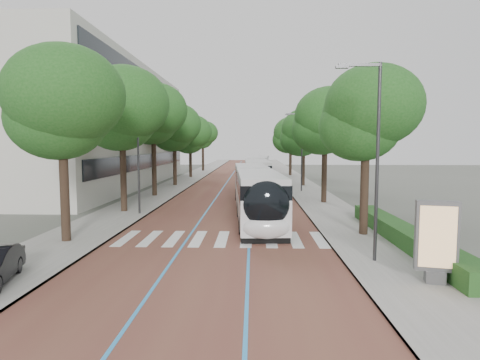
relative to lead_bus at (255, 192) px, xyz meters
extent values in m
plane|color=#51544C|center=(-1.94, -8.32, -1.63)|extent=(160.00, 160.00, 0.00)
cube|color=brown|center=(-1.94, 31.68, -1.62)|extent=(11.00, 140.00, 0.02)
cube|color=gray|center=(-9.44, 31.68, -1.57)|extent=(4.00, 140.00, 0.12)
cube|color=gray|center=(5.56, 31.68, -1.57)|extent=(4.00, 140.00, 0.12)
cube|color=gray|center=(-7.54, 31.68, -1.57)|extent=(0.20, 140.00, 0.14)
cube|color=gray|center=(3.66, 31.68, -1.57)|extent=(0.20, 140.00, 0.14)
cube|color=silver|center=(-6.74, -7.32, -1.60)|extent=(0.55, 3.60, 0.01)
cube|color=silver|center=(-5.49, -7.32, -1.60)|extent=(0.55, 3.60, 0.01)
cube|color=silver|center=(-4.24, -7.32, -1.60)|extent=(0.55, 3.60, 0.01)
cube|color=silver|center=(-2.99, -7.32, -1.60)|extent=(0.55, 3.60, 0.01)
cube|color=silver|center=(-1.74, -7.32, -1.60)|extent=(0.55, 3.60, 0.01)
cube|color=silver|center=(-0.49, -7.32, -1.60)|extent=(0.55, 3.60, 0.01)
cube|color=silver|center=(0.76, -7.32, -1.60)|extent=(0.55, 3.60, 0.01)
cube|color=silver|center=(2.01, -7.32, -1.60)|extent=(0.55, 3.60, 0.01)
cube|color=silver|center=(3.26, -7.32, -1.60)|extent=(0.55, 3.60, 0.01)
cube|color=#2A8BD4|center=(-3.54, 31.68, -1.60)|extent=(0.12, 126.00, 0.01)
cube|color=#2A8BD4|center=(-0.34, 31.68, -1.60)|extent=(0.12, 126.00, 0.01)
cube|color=#ABA89E|center=(-21.44, 19.68, 5.37)|extent=(18.00, 40.00, 14.00)
cube|color=black|center=(-12.39, 19.68, 1.37)|extent=(0.12, 38.00, 1.60)
cube|color=black|center=(-12.39, 19.68, 4.57)|extent=(0.12, 38.00, 1.60)
cube|color=black|center=(-12.39, 19.68, 7.77)|extent=(0.12, 38.00, 1.60)
cube|color=black|center=(-12.39, 19.68, 10.77)|extent=(0.12, 38.00, 1.60)
cube|color=#174319|center=(7.16, -8.32, -1.11)|extent=(1.20, 14.00, 0.80)
cylinder|color=#303033|center=(4.86, -11.32, 2.49)|extent=(0.14, 0.14, 8.00)
cube|color=#303033|center=(4.06, -11.32, 6.39)|extent=(1.70, 0.12, 0.12)
cube|color=#303033|center=(3.36, -11.32, 6.31)|extent=(0.50, 0.20, 0.10)
cylinder|color=#303033|center=(4.86, 13.68, 2.49)|extent=(0.14, 0.14, 8.00)
cube|color=#303033|center=(4.06, 13.68, 6.39)|extent=(1.70, 0.12, 0.12)
cube|color=#303033|center=(3.36, 13.68, 6.31)|extent=(0.50, 0.20, 0.10)
cylinder|color=#303033|center=(-8.04, -0.32, 2.49)|extent=(0.14, 0.14, 8.00)
cylinder|color=black|center=(-9.44, -8.32, 0.73)|extent=(0.44, 0.44, 4.72)
ellipsoid|color=#1B4E19|center=(-9.44, -8.32, 5.03)|extent=(5.64, 5.64, 4.80)
cylinder|color=black|center=(-9.44, 0.68, 0.92)|extent=(0.44, 0.44, 5.09)
ellipsoid|color=#1B4E19|center=(-9.44, 0.68, 5.54)|extent=(6.21, 6.21, 5.28)
cylinder|color=black|center=(-9.44, 9.68, 1.03)|extent=(0.44, 0.44, 5.32)
ellipsoid|color=#1B4E19|center=(-9.44, 9.68, 5.86)|extent=(5.84, 5.84, 4.97)
cylinder|color=black|center=(-9.44, 19.68, 0.74)|extent=(0.44, 0.44, 4.74)
ellipsoid|color=#1B4E19|center=(-9.44, 19.68, 5.05)|extent=(5.83, 5.83, 4.96)
cylinder|color=black|center=(-9.44, 31.68, 0.57)|extent=(0.44, 0.44, 4.40)
ellipsoid|color=#1B4E19|center=(-9.44, 31.68, 4.57)|extent=(5.91, 5.91, 5.03)
cylinder|color=black|center=(-9.44, 46.68, 0.68)|extent=(0.44, 0.44, 4.62)
ellipsoid|color=#1B4E19|center=(-9.44, 46.68, 4.88)|extent=(5.12, 5.12, 4.35)
cylinder|color=black|center=(5.76, -6.32, 0.61)|extent=(0.44, 0.44, 4.47)
ellipsoid|color=#1B4E19|center=(5.76, -6.32, 4.68)|extent=(5.03, 5.03, 4.27)
cylinder|color=black|center=(5.76, 5.68, 0.71)|extent=(0.44, 0.44, 4.68)
ellipsoid|color=#1B4E19|center=(5.76, 5.68, 4.96)|extent=(5.69, 5.69, 4.84)
cylinder|color=black|center=(5.76, 19.68, 0.54)|extent=(0.44, 0.44, 4.33)
ellipsoid|color=#1B4E19|center=(5.76, 19.68, 4.48)|extent=(5.80, 5.80, 4.93)
cylinder|color=black|center=(5.76, 35.68, 0.57)|extent=(0.44, 0.44, 4.39)
ellipsoid|color=#1B4E19|center=(5.76, 35.68, 4.56)|extent=(6.01, 6.01, 5.11)
cylinder|color=black|center=(-0.08, 1.30, 0.15)|extent=(2.35, 1.03, 2.30)
cube|color=silver|center=(0.22, -3.82, -0.37)|extent=(3.04, 9.49, 1.82)
cube|color=black|center=(0.22, -3.82, 0.77)|extent=(3.07, 9.31, 0.97)
cube|color=#B8B9BA|center=(0.22, -3.82, 1.42)|extent=(2.98, 9.30, 0.31)
cube|color=black|center=(0.22, -3.82, -1.45)|extent=(2.97, 9.11, 0.35)
cube|color=silver|center=(-0.33, 5.61, -0.37)|extent=(2.95, 7.87, 1.82)
cube|color=black|center=(-0.33, 5.61, 0.77)|extent=(2.98, 7.72, 0.97)
cube|color=#B8B9BA|center=(-0.33, 5.61, 1.42)|extent=(2.89, 7.72, 0.31)
cube|color=black|center=(-0.33, 5.61, -1.45)|extent=(2.88, 7.56, 0.35)
ellipsoid|color=black|center=(0.49, -8.35, 0.38)|extent=(2.41, 1.24, 2.28)
ellipsoid|color=silver|center=(0.49, -8.40, -0.76)|extent=(2.40, 1.14, 1.14)
cylinder|color=black|center=(-0.77, -6.17, -1.13)|extent=(0.36, 1.02, 1.00)
cylinder|color=black|center=(1.48, -6.03, -1.13)|extent=(0.36, 1.02, 1.00)
cylinder|color=black|center=(-1.55, 7.21, -1.13)|extent=(0.36, 1.02, 1.00)
cylinder|color=black|center=(0.70, 7.34, -1.13)|extent=(0.36, 1.02, 1.00)
cylinder|color=black|center=(-1.08, -0.81, -1.13)|extent=(0.36, 1.02, 1.00)
cylinder|color=black|center=(1.17, -0.68, -1.13)|extent=(0.36, 1.02, 1.00)
cube|color=silver|center=(0.27, 16.13, -0.37)|extent=(2.79, 12.06, 1.82)
cube|color=black|center=(0.27, 16.13, 0.77)|extent=(2.82, 11.82, 0.97)
cube|color=#B8B9BA|center=(0.27, 16.13, 1.42)|extent=(2.73, 11.82, 0.31)
cube|color=black|center=(0.27, 16.13, -1.45)|extent=(2.73, 11.58, 0.35)
ellipsoid|color=black|center=(0.41, 10.28, 0.38)|extent=(2.38, 1.16, 2.28)
ellipsoid|color=silver|center=(0.41, 10.23, -0.76)|extent=(2.37, 1.06, 1.14)
cylinder|color=black|center=(-0.78, 12.50, -1.13)|extent=(0.32, 1.01, 1.00)
cylinder|color=black|center=(1.48, 12.56, -1.13)|extent=(0.32, 1.01, 1.00)
cylinder|color=black|center=(-0.95, 19.90, -1.13)|extent=(0.32, 1.01, 1.00)
cylinder|color=black|center=(1.31, 19.96, -1.13)|extent=(0.32, 1.01, 1.00)
cube|color=silver|center=(0.70, 29.27, -0.37)|extent=(3.32, 12.14, 1.82)
cube|color=black|center=(0.70, 29.27, 0.77)|extent=(3.35, 11.91, 0.97)
cube|color=#B8B9BA|center=(0.70, 29.27, 1.42)|extent=(3.26, 11.90, 0.31)
cube|color=black|center=(0.70, 29.27, -1.45)|extent=(3.24, 11.66, 0.35)
ellipsoid|color=black|center=(0.30, 23.43, 0.38)|extent=(2.42, 1.26, 2.28)
ellipsoid|color=silver|center=(0.29, 23.38, -0.76)|extent=(2.41, 1.16, 1.14)
cylinder|color=black|center=(-0.67, 25.75, -1.13)|extent=(0.37, 1.02, 1.00)
cylinder|color=black|center=(1.58, 25.60, -1.13)|extent=(0.37, 1.02, 1.00)
cylinder|color=black|center=(-0.16, 33.14, -1.13)|extent=(0.37, 1.02, 1.00)
cylinder|color=black|center=(2.09, 32.98, -1.13)|extent=(0.37, 1.02, 1.00)
cube|color=#59595B|center=(6.13, -13.93, -1.30)|extent=(0.74, 0.66, 0.42)
cube|color=#59595B|center=(6.13, -13.93, 0.13)|extent=(1.42, 0.68, 2.43)
cube|color=tan|center=(6.09, -14.13, 0.13)|extent=(1.13, 0.29, 2.11)
camera|label=1|loc=(-0.17, -27.64, 3.23)|focal=30.00mm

